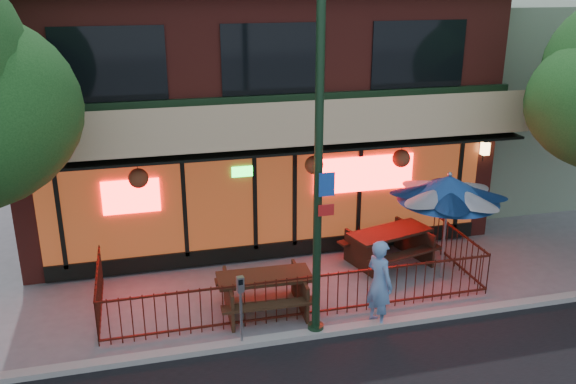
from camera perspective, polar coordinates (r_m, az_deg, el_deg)
name	(u,v)px	position (r m, az deg, el deg)	size (l,w,h in m)	color
ground	(310,323)	(12.91, 2.06, -12.13)	(80.00, 80.00, 0.00)	gray
curb	(317,333)	(12.47, 2.73, -13.06)	(80.00, 0.25, 0.12)	#999993
restaurant_building	(243,73)	(18.12, -4.22, 11.05)	(12.96, 9.49, 8.05)	maroon
neighbor_building	(501,94)	(22.24, 19.30, 8.65)	(6.00, 7.00, 6.00)	slate
patio_fence	(304,284)	(13.01, 1.47, -8.64)	(8.44, 2.62, 1.00)	#3F150D
street_light	(318,185)	(11.21, 2.85, 0.65)	(0.43, 0.32, 7.00)	#16311C
picnic_table_left	(265,288)	(13.05, -2.20, -8.95)	(2.03, 1.58, 0.85)	#392414
picnic_table_right	(389,242)	(15.30, 9.45, -4.65)	(2.40, 2.06, 0.88)	#331B11
patio_umbrella	(449,188)	(14.27, 14.80, 0.34)	(2.30, 2.30, 2.63)	gray
pedestrian	(379,283)	(12.57, 8.55, -8.41)	(0.68, 0.45, 1.86)	#6593CB
parking_meter_near	(241,300)	(11.69, -4.45, -10.03)	(0.14, 0.13, 1.50)	gray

